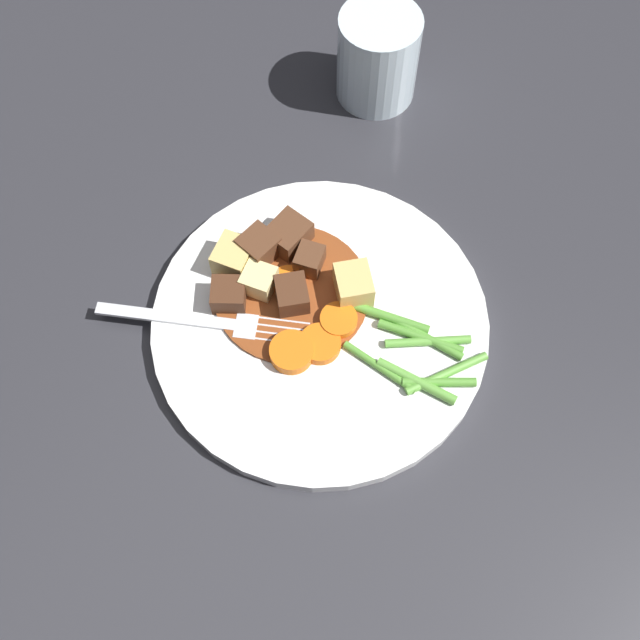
% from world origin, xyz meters
% --- Properties ---
extents(ground_plane, '(3.00, 3.00, 0.00)m').
position_xyz_m(ground_plane, '(0.00, 0.00, 0.00)').
color(ground_plane, '#2D2D33').
extents(dinner_plate, '(0.28, 0.28, 0.01)m').
position_xyz_m(dinner_plate, '(0.00, 0.00, 0.01)').
color(dinner_plate, white).
rests_on(dinner_plate, ground_plane).
extents(stew_sauce, '(0.13, 0.13, 0.00)m').
position_xyz_m(stew_sauce, '(0.03, -0.01, 0.01)').
color(stew_sauce, brown).
rests_on(stew_sauce, dinner_plate).
extents(carrot_slice_0, '(0.03, 0.03, 0.01)m').
position_xyz_m(carrot_slice_0, '(0.04, -0.01, 0.02)').
color(carrot_slice_0, orange).
rests_on(carrot_slice_0, dinner_plate).
extents(carrot_slice_1, '(0.05, 0.05, 0.01)m').
position_xyz_m(carrot_slice_1, '(0.00, 0.04, 0.02)').
color(carrot_slice_1, orange).
rests_on(carrot_slice_1, dinner_plate).
extents(carrot_slice_2, '(0.04, 0.04, 0.01)m').
position_xyz_m(carrot_slice_2, '(-0.01, -0.01, 0.02)').
color(carrot_slice_2, orange).
rests_on(carrot_slice_2, dinner_plate).
extents(carrot_slice_3, '(0.04, 0.04, 0.01)m').
position_xyz_m(carrot_slice_3, '(-0.01, 0.02, 0.02)').
color(carrot_slice_3, orange).
rests_on(carrot_slice_3, dinner_plate).
extents(potato_chunk_0, '(0.04, 0.04, 0.03)m').
position_xyz_m(potato_chunk_0, '(-0.01, -0.04, 0.03)').
color(potato_chunk_0, '#DBBC6B').
rests_on(potato_chunk_0, dinner_plate).
extents(potato_chunk_1, '(0.03, 0.03, 0.02)m').
position_xyz_m(potato_chunk_1, '(0.06, 0.01, 0.02)').
color(potato_chunk_1, '#EAD68C').
rests_on(potato_chunk_1, dinner_plate).
extents(potato_chunk_2, '(0.04, 0.04, 0.02)m').
position_xyz_m(potato_chunk_2, '(0.09, 0.00, 0.03)').
color(potato_chunk_2, '#DBBC6B').
rests_on(potato_chunk_2, dinner_plate).
extents(meat_chunk_0, '(0.04, 0.04, 0.02)m').
position_xyz_m(meat_chunk_0, '(0.03, 0.00, 0.03)').
color(meat_chunk_0, '#4C2B19').
rests_on(meat_chunk_0, dinner_plate).
extents(meat_chunk_1, '(0.03, 0.04, 0.02)m').
position_xyz_m(meat_chunk_1, '(0.06, -0.04, 0.03)').
color(meat_chunk_1, '#56331E').
rests_on(meat_chunk_1, dinner_plate).
extents(meat_chunk_2, '(0.03, 0.03, 0.03)m').
position_xyz_m(meat_chunk_2, '(0.08, -0.02, 0.03)').
color(meat_chunk_2, '#56331E').
rests_on(meat_chunk_2, dinner_plate).
extents(meat_chunk_3, '(0.03, 0.03, 0.02)m').
position_xyz_m(meat_chunk_3, '(0.04, -0.03, 0.02)').
color(meat_chunk_3, '#56331E').
rests_on(meat_chunk_3, dinner_plate).
extents(meat_chunk_4, '(0.04, 0.04, 0.02)m').
position_xyz_m(meat_chunk_4, '(0.07, 0.03, 0.02)').
color(meat_chunk_4, '#4C2B19').
rests_on(meat_chunk_4, dinner_plate).
extents(green_bean_0, '(0.05, 0.04, 0.01)m').
position_xyz_m(green_bean_0, '(-0.11, -0.01, 0.02)').
color(green_bean_0, '#599E38').
rests_on(green_bean_0, dinner_plate).
extents(green_bean_1, '(0.07, 0.03, 0.01)m').
position_xyz_m(green_bean_1, '(-0.07, -0.03, 0.02)').
color(green_bean_1, '#599E38').
rests_on(green_bean_1, dinner_plate).
extents(green_bean_2, '(0.04, 0.07, 0.01)m').
position_xyz_m(green_bean_2, '(-0.11, -0.02, 0.02)').
color(green_bean_2, '#66AD42').
rests_on(green_bean_2, dinner_plate).
extents(green_bean_3, '(0.07, 0.02, 0.01)m').
position_xyz_m(green_bean_3, '(-0.09, 0.00, 0.02)').
color(green_bean_3, '#66AD42').
rests_on(green_bean_3, dinner_plate).
extents(green_bean_4, '(0.07, 0.01, 0.01)m').
position_xyz_m(green_bean_4, '(-0.06, 0.01, 0.02)').
color(green_bean_4, '#599E38').
rests_on(green_bean_4, dinner_plate).
extents(green_bean_5, '(0.07, 0.03, 0.01)m').
position_xyz_m(green_bean_5, '(-0.04, -0.03, 0.02)').
color(green_bean_5, '#599E38').
rests_on(green_bean_5, dinner_plate).
extents(green_bean_6, '(0.06, 0.01, 0.01)m').
position_xyz_m(green_bean_6, '(-0.08, -0.04, 0.02)').
color(green_bean_6, '#599E38').
rests_on(green_bean_6, dinner_plate).
extents(green_bean_7, '(0.06, 0.05, 0.01)m').
position_xyz_m(green_bean_7, '(-0.08, -0.03, 0.02)').
color(green_bean_7, '#66AD42').
rests_on(green_bean_7, dinner_plate).
extents(fork, '(0.16, 0.10, 0.00)m').
position_xyz_m(fork, '(0.07, 0.06, 0.01)').
color(fork, silver).
rests_on(fork, dinner_plate).
extents(water_glass, '(0.08, 0.08, 0.09)m').
position_xyz_m(water_glass, '(0.11, -0.24, 0.04)').
color(water_glass, silver).
rests_on(water_glass, ground_plane).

